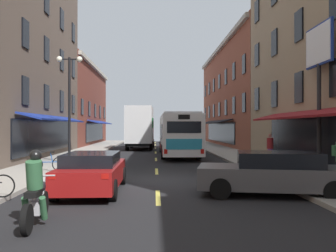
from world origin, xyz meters
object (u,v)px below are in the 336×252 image
sedan_near (93,172)px  motorcycle_rider (36,193)px  street_lamp_twin (69,104)px  transit_bus (178,134)px  billboard_sign (319,63)px  sedan_mid (142,139)px  sedan_far (274,173)px  pedestrian_mid (270,148)px  box_truck (141,128)px  bicycle_near (48,164)px

sedan_near → motorcycle_rider: motorcycle_rider is taller
motorcycle_rider → street_lamp_twin: (-2.09, 12.10, 2.69)m
transit_bus → motorcycle_rider: size_ratio=5.49×
motorcycle_rider → street_lamp_twin: bearing=99.8°
billboard_sign → sedan_mid: billboard_sign is taller
transit_bus → sedan_mid: (-3.32, 16.49, -0.90)m
sedan_far → motorcycle_rider: motorcycle_rider is taller
billboard_sign → motorcycle_rider: size_ratio=3.13×
sedan_mid → billboard_sign: bearing=-72.9°
motorcycle_rider → pedestrian_mid: pedestrian_mid is taller
box_truck → transit_bus: bearing=-68.0°
box_truck → sedan_far: bearing=-77.9°
transit_bus → pedestrian_mid: 8.45m
transit_bus → pedestrian_mid: size_ratio=6.96×
pedestrian_mid → street_lamp_twin: street_lamp_twin is taller
sedan_mid → street_lamp_twin: 23.99m
sedan_near → sedan_far: size_ratio=0.92×
box_truck → sedan_mid: (-0.20, 8.74, -1.31)m
box_truck → sedan_mid: bearing=91.3°
bicycle_near → sedan_far: bearing=-31.8°
sedan_near → pedestrian_mid: bearing=43.7°
billboard_sign → sedan_far: size_ratio=1.33×
box_truck → street_lamp_twin: (-3.34, -14.89, 1.35)m
box_truck → street_lamp_twin: street_lamp_twin is taller
sedan_near → sedan_mid: size_ratio=0.95×
bicycle_near → street_lamp_twin: (0.15, 3.54, 2.90)m
box_truck → motorcycle_rider: bearing=-92.7°
sedan_near → sedan_far: sedan_far is taller
box_truck → sedan_near: (-0.70, -22.91, -1.37)m
pedestrian_mid → bicycle_near: bearing=-5.8°
billboard_sign → box_truck: 21.49m
sedan_near → bicycle_near: bearing=121.9°
billboard_sign → bicycle_near: bearing=174.8°
box_truck → bicycle_near: size_ratio=4.33×
sedan_far → bicycle_near: size_ratio=2.87×
sedan_mid → pedestrian_mid: pedestrian_mid is taller
transit_bus → bicycle_near: bearing=-121.8°
billboard_sign → sedan_mid: 29.87m
sedan_far → sedan_mid: bearing=99.2°
pedestrian_mid → sedan_near: bearing=19.7°
bicycle_near → sedan_near: bearing=-58.1°
sedan_near → bicycle_near: sedan_near is taller
box_truck → motorcycle_rider: size_ratio=3.55×
pedestrian_mid → transit_bus: bearing=-79.4°
transit_bus → box_truck: size_ratio=1.55×
sedan_near → street_lamp_twin: size_ratio=0.76×
box_truck → billboard_sign: bearing=-66.5°
transit_bus → sedan_mid: transit_bus is taller
billboard_sign → street_lamp_twin: size_ratio=1.09×
billboard_sign → motorcycle_rider: 12.99m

